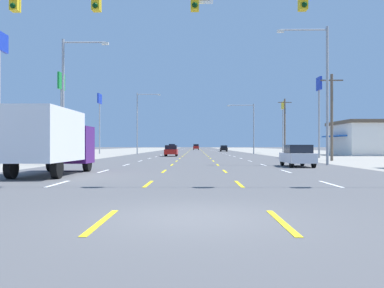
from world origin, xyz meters
TOP-DOWN VIEW (x-y plane):
  - ground_plane at (0.00, 66.00)m, footprint 572.00×572.00m
  - lot_apron_left at (-24.75, 66.00)m, footprint 28.00×440.00m
  - lot_apron_right at (24.75, 66.00)m, footprint 28.00×440.00m
  - lane_markings at (0.00, 104.50)m, footprint 10.64×227.60m
  - signal_span_wire at (0.08, 6.23)m, footprint 27.57×0.52m
  - box_truck_far_left_nearest at (-7.16, 11.52)m, footprint 2.40×7.20m
  - hatchback_far_right_near at (7.22, 19.56)m, footprint 1.72×3.90m
  - hatchback_inner_left_mid at (-3.34, 46.31)m, footprint 1.72×3.90m
  - hatchback_far_right_midfar at (6.98, 89.33)m, footprint 1.72×3.90m
  - suv_far_left_far at (-7.21, 112.69)m, footprint 1.98×4.90m
  - suv_center_turn_farther at (0.15, 129.32)m, footprint 1.98×4.90m
  - storefront_right_row_1 at (26.67, 52.64)m, footprint 11.01×10.99m
  - pole_sign_left_row_1 at (-16.84, 41.10)m, footprint 0.24×2.22m
  - pole_sign_left_row_2 at (-17.37, 62.93)m, footprint 0.24×2.61m
  - pole_sign_right_row_1 at (14.99, 39.54)m, footprint 0.24×1.61m
  - pole_sign_right_row_2 at (17.41, 70.24)m, footprint 0.24×2.10m
  - streetlight_left_row_0 at (-9.81, 22.03)m, footprint 3.61×0.26m
  - streetlight_right_row_0 at (9.79, 22.03)m, footprint 3.93×0.26m
  - streetlight_left_row_1 at (-9.76, 60.32)m, footprint 4.15×0.26m
  - streetlight_right_row_1 at (9.59, 60.32)m, footprint 4.74×0.26m
  - utility_pole_right_row_0 at (13.30, 30.21)m, footprint 2.20×0.26m
  - utility_pole_right_row_1 at (14.67, 56.47)m, footprint 2.20×0.26m

SIDE VIEW (x-z plane):
  - ground_plane at x=0.00m, z-range 0.00..0.00m
  - lot_apron_left at x=-24.75m, z-range 0.00..0.01m
  - lot_apron_right at x=24.75m, z-range 0.00..0.01m
  - lane_markings at x=0.00m, z-range 0.00..0.01m
  - hatchback_far_right_near at x=7.22m, z-range 0.01..1.55m
  - hatchback_inner_left_mid at x=-3.34m, z-range 0.01..1.55m
  - hatchback_far_right_midfar at x=6.98m, z-range 0.01..1.55m
  - suv_far_left_far at x=-7.21m, z-range 0.04..2.02m
  - suv_center_turn_farther at x=0.15m, z-range 0.04..2.02m
  - box_truck_far_left_nearest at x=-7.16m, z-range 0.22..3.45m
  - storefront_right_row_1 at x=26.67m, z-range 0.03..5.26m
  - utility_pole_right_row_0 at x=13.30m, z-range 0.19..8.63m
  - utility_pole_right_row_1 at x=14.67m, z-range 0.19..9.37m
  - streetlight_right_row_1 at x=9.59m, z-range 0.82..9.59m
  - signal_span_wire at x=0.08m, z-range 0.79..9.67m
  - streetlight_left_row_0 at x=-9.81m, z-range 0.71..10.40m
  - streetlight_right_row_0 at x=9.79m, z-range 0.76..11.37m
  - streetlight_left_row_1 at x=-9.76m, z-range 0.79..11.47m
  - pole_sign_right_row_1 at x=14.99m, z-range 2.18..11.94m
  - pole_sign_right_row_2 at x=17.41m, z-range 2.51..12.74m
  - pole_sign_left_row_1 at x=-16.84m, z-range 2.82..13.43m
  - pole_sign_left_row_2 at x=-17.37m, z-range 3.01..13.89m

